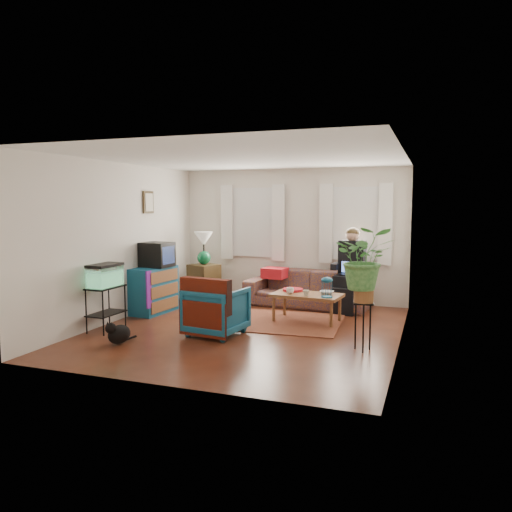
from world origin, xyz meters
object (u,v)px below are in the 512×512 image
at_px(sofa, 307,283).
at_px(side_table, 204,282).
at_px(aquarium_stand, 106,309).
at_px(coffee_table, 307,308).
at_px(dresser, 154,290).
at_px(armchair, 216,308).
at_px(plant_stand, 363,326).

xyz_separation_m(sofa, side_table, (-2.08, -0.12, -0.09)).
bearing_deg(aquarium_stand, sofa, 50.50).
distance_m(side_table, coffee_table, 2.62).
bearing_deg(coffee_table, dresser, -168.97).
relative_size(armchair, plant_stand, 1.21).
distance_m(sofa, plant_stand, 2.90).
xyz_separation_m(dresser, coffee_table, (2.72, 0.24, -0.17)).
height_order(sofa, plant_stand, sofa).
height_order(sofa, side_table, sofa).
bearing_deg(plant_stand, armchair, 177.31).
height_order(sofa, dresser, sofa).
relative_size(sofa, aquarium_stand, 3.37).
distance_m(sofa, aquarium_stand, 3.72).
bearing_deg(plant_stand, coffee_table, 129.11).
xyz_separation_m(side_table, armchair, (1.32, -2.33, 0.03)).
relative_size(side_table, coffee_table, 0.65).
bearing_deg(sofa, plant_stand, -55.77).
xyz_separation_m(dresser, plant_stand, (3.80, -1.09, -0.08)).
bearing_deg(armchair, dresser, -22.88).
bearing_deg(dresser, side_table, 80.66).
bearing_deg(armchair, plant_stand, -174.70).
bearing_deg(sofa, armchair, -101.52).
bearing_deg(armchair, sofa, -99.26).
distance_m(aquarium_stand, coffee_table, 3.16).
xyz_separation_m(sofa, dresser, (-2.42, -1.46, -0.04)).
bearing_deg(side_table, coffee_table, -24.73).
distance_m(side_table, dresser, 1.38).
bearing_deg(dresser, aquarium_stand, -85.51).
bearing_deg(plant_stand, side_table, 144.93).
distance_m(armchair, coffee_table, 1.63).
xyz_separation_m(sofa, armchair, (-0.76, -2.45, -0.06)).
relative_size(side_table, armchair, 0.92).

